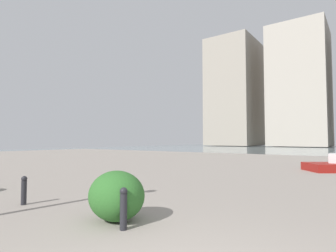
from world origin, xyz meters
name	(u,v)px	position (x,y,z in m)	size (l,w,h in m)	color
building_slab	(300,88)	(10.71, -68.17, 13.88)	(12.34, 14.73, 27.77)	#B2A899
building_annex	(235,94)	(26.53, -67.48, 13.90)	(11.53, 15.27, 27.79)	#9E9384
bollard_near	(123,208)	(1.94, -1.19, 0.37)	(0.13, 0.13, 0.70)	#232328
bollard_mid	(24,190)	(5.06, -1.09, 0.34)	(0.13, 0.13, 0.66)	#232328
shrub_wide	(117,196)	(2.40, -1.46, 0.46)	(1.08, 0.97, 0.92)	#2D6628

